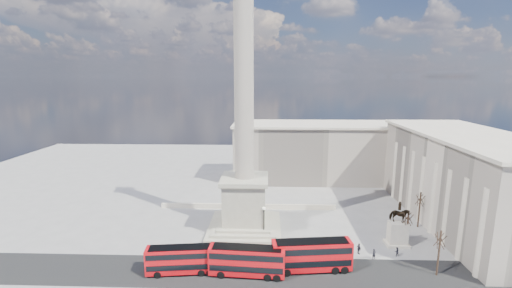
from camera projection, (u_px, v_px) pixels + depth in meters
The scene contains 17 objects.
ground at pixel (243, 242), 62.76m from camera, with size 180.00×180.00×0.00m, color gray.
asphalt_road at pixel (271, 273), 52.79m from camera, with size 120.00×9.00×0.01m, color #252525.
nelsons_column at pixel (244, 166), 65.16m from camera, with size 14.00×14.00×49.85m.
balustrade_wall at pixel (248, 206), 78.34m from camera, with size 40.00×0.60×1.10m, color beige.
building_east at pixel (468, 179), 69.27m from camera, with size 19.00×46.00×18.60m.
building_northeast at pixel (321, 151), 99.71m from camera, with size 51.00×17.00×16.60m.
red_bus_a at pixel (182, 259), 52.29m from camera, with size 10.91×3.64×4.34m.
red_bus_b at pixel (247, 261), 51.63m from camera, with size 11.61×3.41×4.65m.
red_bus_c at pixel (312, 255), 52.88m from camera, with size 12.51×4.17×4.98m.
victorian_lamp at pixel (264, 221), 62.71m from camera, with size 0.55×0.55×6.41m.
equestrian_statue at pixel (398, 230), 60.91m from camera, with size 3.95×2.96×8.24m.
bare_tree_near at pixel (440, 239), 50.97m from camera, with size 1.75×1.75×7.64m.
bare_tree_mid at pixel (408, 217), 59.67m from camera, with size 1.89×1.89×7.18m.
bare_tree_far at pixel (420, 198), 67.72m from camera, with size 1.88×1.88×7.68m.
pedestrian_walking at pixel (374, 254), 56.60m from camera, with size 0.65×0.42×1.77m, color black.
pedestrian_standing at pixel (397, 252), 57.56m from camera, with size 0.77×0.60×1.58m, color black.
pedestrian_crossing at pixel (359, 249), 58.17m from camera, with size 1.14×0.47×1.94m, color black.
Camera 1 is at (4.35, -57.99, 29.74)m, focal length 24.00 mm.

